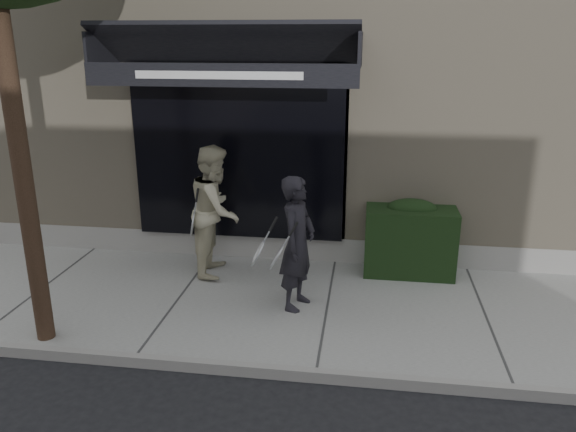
# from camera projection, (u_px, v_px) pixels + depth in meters

# --- Properties ---
(ground) EXTENTS (80.00, 80.00, 0.00)m
(ground) POSITION_uv_depth(u_px,v_px,m) (327.00, 313.00, 7.40)
(ground) COLOR black
(ground) RESTS_ON ground
(sidewalk) EXTENTS (20.00, 3.00, 0.12)m
(sidewalk) POSITION_uv_depth(u_px,v_px,m) (327.00, 309.00, 7.38)
(sidewalk) COLOR gray
(sidewalk) RESTS_ON ground
(curb) EXTENTS (20.00, 0.10, 0.14)m
(curb) POSITION_uv_depth(u_px,v_px,m) (316.00, 375.00, 5.92)
(curb) COLOR gray
(curb) RESTS_ON ground
(building_facade) EXTENTS (14.30, 8.04, 5.64)m
(building_facade) POSITION_uv_depth(u_px,v_px,m) (349.00, 76.00, 11.24)
(building_facade) COLOR tan
(building_facade) RESTS_ON ground
(hedge) EXTENTS (1.30, 0.70, 1.14)m
(hedge) POSITION_uv_depth(u_px,v_px,m) (410.00, 238.00, 8.23)
(hedge) COLOR black
(hedge) RESTS_ON sidewalk
(pedestrian_front) EXTENTS (0.84, 0.84, 1.74)m
(pedestrian_front) POSITION_uv_depth(u_px,v_px,m) (297.00, 243.00, 7.08)
(pedestrian_front) COLOR black
(pedestrian_front) RESTS_ON sidewalk
(pedestrian_back) EXTENTS (0.78, 0.97, 1.91)m
(pedestrian_back) POSITION_uv_depth(u_px,v_px,m) (216.00, 210.00, 8.15)
(pedestrian_back) COLOR beige
(pedestrian_back) RESTS_ON sidewalk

